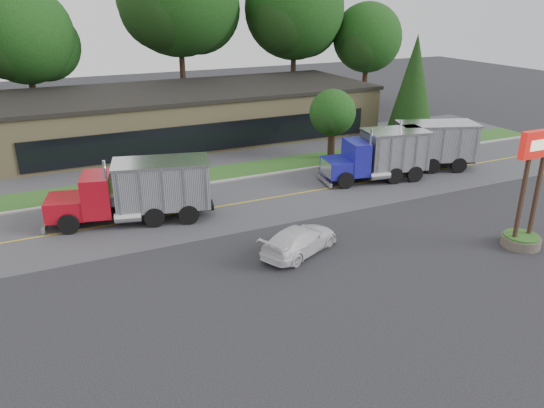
{
  "coord_description": "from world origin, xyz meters",
  "views": [
    {
      "loc": [
        -11.13,
        -18.93,
        11.73
      ],
      "look_at": [
        -0.31,
        3.92,
        1.8
      ],
      "focal_mm": 35.0,
      "sensor_mm": 36.0,
      "label": 1
    }
  ],
  "objects_px": {
    "dump_truck_maroon": "(418,145)",
    "rally_car": "(300,240)",
    "dump_truck_blue": "(381,154)",
    "bilo_sign": "(527,209)",
    "dump_truck_red": "(140,190)"
  },
  "relations": [
    {
      "from": "bilo_sign",
      "to": "dump_truck_red",
      "type": "xyz_separation_m",
      "value": [
        -16.46,
        11.49,
        -0.21
      ]
    },
    {
      "from": "dump_truck_blue",
      "to": "bilo_sign",
      "type": "bearing_deg",
      "value": 100.88
    },
    {
      "from": "bilo_sign",
      "to": "rally_car",
      "type": "relative_size",
      "value": 1.29
    },
    {
      "from": "dump_truck_blue",
      "to": "rally_car",
      "type": "distance_m",
      "value": 12.74
    },
    {
      "from": "dump_truck_maroon",
      "to": "rally_car",
      "type": "bearing_deg",
      "value": 50.42
    },
    {
      "from": "dump_truck_maroon",
      "to": "dump_truck_red",
      "type": "bearing_deg",
      "value": 22.49
    },
    {
      "from": "dump_truck_red",
      "to": "dump_truck_blue",
      "type": "distance_m",
      "value": 16.28
    },
    {
      "from": "dump_truck_red",
      "to": "dump_truck_maroon",
      "type": "distance_m",
      "value": 20.11
    },
    {
      "from": "dump_truck_red",
      "to": "dump_truck_blue",
      "type": "height_order",
      "value": "same"
    },
    {
      "from": "dump_truck_red",
      "to": "dump_truck_maroon",
      "type": "xyz_separation_m",
      "value": [
        20.09,
        0.91,
        0.0
      ]
    },
    {
      "from": "bilo_sign",
      "to": "dump_truck_red",
      "type": "relative_size",
      "value": 0.65
    },
    {
      "from": "rally_car",
      "to": "dump_truck_blue",
      "type": "bearing_deg",
      "value": -79.01
    },
    {
      "from": "dump_truck_maroon",
      "to": "rally_car",
      "type": "xyz_separation_m",
      "value": [
        -14.03,
        -8.28,
        -1.14
      ]
    },
    {
      "from": "bilo_sign",
      "to": "dump_truck_blue",
      "type": "height_order",
      "value": "bilo_sign"
    },
    {
      "from": "dump_truck_blue",
      "to": "dump_truck_maroon",
      "type": "xyz_separation_m",
      "value": [
        3.81,
        0.75,
        0.01
      ]
    }
  ]
}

